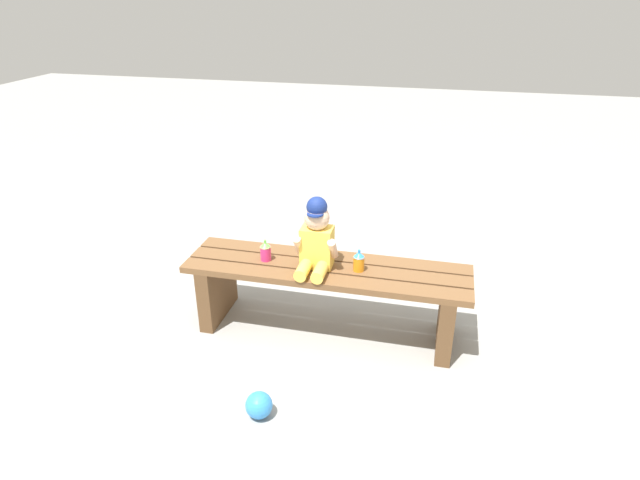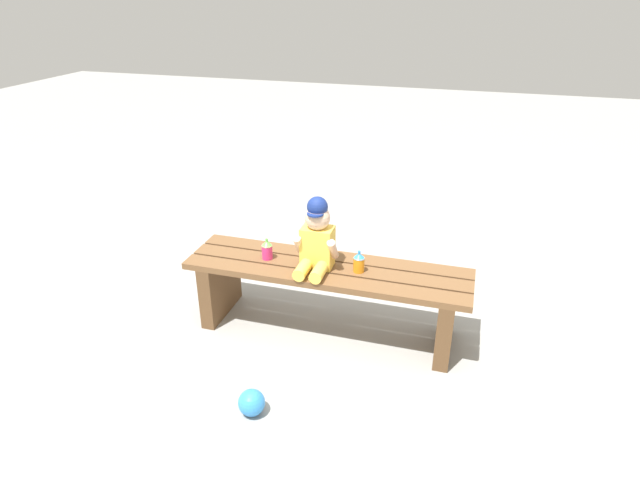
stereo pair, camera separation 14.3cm
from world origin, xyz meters
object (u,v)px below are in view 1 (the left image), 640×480
(child_figure, at_px, (316,238))
(sippy_cup_left, at_px, (266,251))
(toy_ball, at_px, (259,405))
(park_bench, at_px, (327,287))
(sippy_cup_right, at_px, (359,261))

(child_figure, distance_m, sippy_cup_left, 0.32)
(sippy_cup_left, distance_m, toy_ball, 0.87)
(child_figure, bearing_deg, toy_ball, -97.80)
(park_bench, height_order, sippy_cup_left, sippy_cup_left)
(sippy_cup_left, xyz_separation_m, toy_ball, (0.20, -0.74, -0.41))
(sippy_cup_left, bearing_deg, child_figure, -3.45)
(sippy_cup_left, height_order, toy_ball, sippy_cup_left)
(park_bench, xyz_separation_m, sippy_cup_left, (-0.35, -0.01, 0.19))
(child_figure, xyz_separation_m, sippy_cup_right, (0.23, 0.02, -0.12))
(toy_ball, bearing_deg, child_figure, 82.20)
(park_bench, xyz_separation_m, child_figure, (-0.05, -0.03, 0.31))
(child_figure, height_order, sippy_cup_left, child_figure)
(park_bench, height_order, child_figure, child_figure)
(sippy_cup_left, bearing_deg, sippy_cup_right, 0.00)
(sippy_cup_left, xyz_separation_m, sippy_cup_right, (0.53, 0.00, 0.00))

